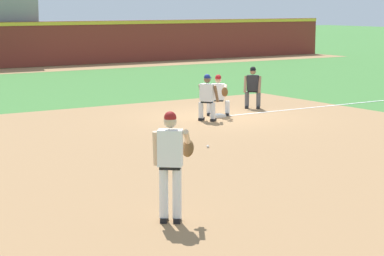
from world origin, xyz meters
TOP-DOWN VIEW (x-y plane):
  - ground_plane at (0.00, 0.00)m, footprint 160.00×160.00m
  - infield_dirt_patch at (-3.72, -4.61)m, footprint 18.00×18.00m
  - warning_track_strip at (0.00, 20.00)m, footprint 48.00×3.20m
  - first_base_bag at (0.00, 0.00)m, footprint 0.38×0.38m
  - baseball at (-3.23, -4.16)m, footprint 0.07×0.07m
  - pitcher at (-7.40, -9.20)m, footprint 0.85×0.54m
  - first_baseman at (0.17, 0.20)m, footprint 0.72×1.09m
  - baserunner at (-0.75, -0.49)m, footprint 0.64×0.68m
  - umpire at (2.17, 0.99)m, footprint 0.67×0.67m

SIDE VIEW (x-z plane):
  - ground_plane at x=0.00m, z-range 0.00..0.00m
  - infield_dirt_patch at x=-3.72m, z-range 0.00..0.01m
  - warning_track_strip at x=0.00m, z-range 0.00..0.01m
  - baseball at x=-3.23m, z-range 0.00..0.07m
  - first_base_bag at x=0.00m, z-range 0.00..0.09m
  - first_baseman at x=0.17m, z-range 0.06..1.40m
  - baserunner at x=-0.75m, z-range 0.06..1.52m
  - umpire at x=2.17m, z-range 0.06..1.52m
  - pitcher at x=-7.40m, z-range 0.13..1.99m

